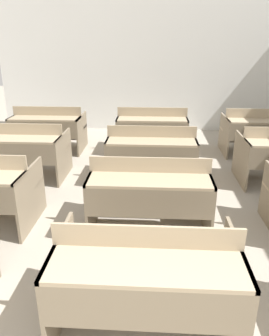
{
  "coord_description": "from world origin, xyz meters",
  "views": [
    {
      "loc": [
        0.17,
        -0.23,
        1.95
      ],
      "look_at": [
        -0.02,
        2.93,
        0.72
      ],
      "focal_mm": 35.0,
      "sensor_mm": 36.0,
      "label": 1
    }
  ],
  "objects_px": {
    "bench_second_center": "(150,192)",
    "bench_third_left": "(22,149)",
    "bench_third_center": "(151,152)",
    "bench_back_left": "(48,127)",
    "bench_back_center": "(152,128)",
    "bench_back_right": "(260,130)",
    "bench_front_center": "(147,275)"
  },
  "relations": [
    {
      "from": "bench_front_center",
      "to": "bench_third_center",
      "type": "bearing_deg",
      "value": 89.93
    },
    {
      "from": "bench_second_center",
      "to": "bench_back_center",
      "type": "bearing_deg",
      "value": 90.0
    },
    {
      "from": "bench_back_right",
      "to": "bench_back_center",
      "type": "bearing_deg",
      "value": 179.51
    },
    {
      "from": "bench_third_center",
      "to": "bench_back_left",
      "type": "xyz_separation_m",
      "value": [
        -1.94,
        1.35,
        0.0
      ]
    },
    {
      "from": "bench_third_center",
      "to": "bench_back_center",
      "type": "relative_size",
      "value": 1.0
    },
    {
      "from": "bench_second_center",
      "to": "bench_third_center",
      "type": "height_order",
      "value": "same"
    },
    {
      "from": "bench_front_center",
      "to": "bench_back_left",
      "type": "bearing_deg",
      "value": 115.62
    },
    {
      "from": "bench_third_center",
      "to": "bench_back_left",
      "type": "relative_size",
      "value": 1.0
    },
    {
      "from": "bench_third_left",
      "to": "bench_back_right",
      "type": "bearing_deg",
      "value": 19.06
    },
    {
      "from": "bench_third_center",
      "to": "bench_back_right",
      "type": "relative_size",
      "value": 1.0
    },
    {
      "from": "bench_third_center",
      "to": "bench_back_right",
      "type": "xyz_separation_m",
      "value": [
        1.94,
        1.37,
        0.0
      ]
    },
    {
      "from": "bench_front_center",
      "to": "bench_second_center",
      "type": "distance_m",
      "value": 1.34
    },
    {
      "from": "bench_third_left",
      "to": "bench_back_center",
      "type": "height_order",
      "value": "same"
    },
    {
      "from": "bench_third_left",
      "to": "bench_third_center",
      "type": "bearing_deg",
      "value": -0.8
    },
    {
      "from": "bench_third_center",
      "to": "bench_back_left",
      "type": "height_order",
      "value": "same"
    },
    {
      "from": "bench_back_left",
      "to": "bench_back_right",
      "type": "relative_size",
      "value": 1.0
    },
    {
      "from": "bench_front_center",
      "to": "bench_third_left",
      "type": "height_order",
      "value": "same"
    },
    {
      "from": "bench_third_left",
      "to": "bench_back_left",
      "type": "xyz_separation_m",
      "value": [
        -0.0,
        1.33,
        0.0
      ]
    },
    {
      "from": "bench_third_center",
      "to": "bench_front_center",
      "type": "bearing_deg",
      "value": -90.07
    },
    {
      "from": "bench_third_center",
      "to": "bench_back_left",
      "type": "bearing_deg",
      "value": 145.07
    },
    {
      "from": "bench_front_center",
      "to": "bench_back_right",
      "type": "xyz_separation_m",
      "value": [
        1.95,
        4.05,
        0.0
      ]
    },
    {
      "from": "bench_second_center",
      "to": "bench_third_left",
      "type": "height_order",
      "value": "same"
    },
    {
      "from": "bench_third_center",
      "to": "bench_back_center",
      "type": "distance_m",
      "value": 1.38
    },
    {
      "from": "bench_second_center",
      "to": "bench_back_right",
      "type": "bearing_deg",
      "value": 54.28
    },
    {
      "from": "bench_second_center",
      "to": "bench_third_left",
      "type": "xyz_separation_m",
      "value": [
        -1.93,
        1.37,
        0.0
      ]
    },
    {
      "from": "bench_back_left",
      "to": "bench_back_center",
      "type": "bearing_deg",
      "value": 0.9
    },
    {
      "from": "bench_front_center",
      "to": "bench_back_right",
      "type": "distance_m",
      "value": 4.49
    },
    {
      "from": "bench_front_center",
      "to": "bench_third_left",
      "type": "distance_m",
      "value": 3.32
    },
    {
      "from": "bench_back_left",
      "to": "bench_back_right",
      "type": "height_order",
      "value": "same"
    },
    {
      "from": "bench_front_center",
      "to": "bench_third_center",
      "type": "xyz_separation_m",
      "value": [
        0.0,
        2.68,
        0.0
      ]
    },
    {
      "from": "bench_front_center",
      "to": "bench_third_center",
      "type": "relative_size",
      "value": 1.0
    },
    {
      "from": "bench_back_left",
      "to": "bench_back_right",
      "type": "xyz_separation_m",
      "value": [
        3.88,
        0.01,
        0.0
      ]
    }
  ]
}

